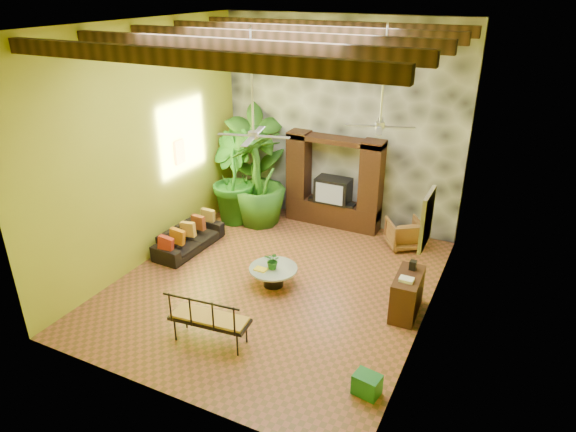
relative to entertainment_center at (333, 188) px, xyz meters
The scene contains 23 objects.
ground 3.28m from the entertainment_center, 90.00° to the right, with size 7.00×7.00×0.00m, color brown.
ceiling 5.11m from the entertainment_center, 90.00° to the right, with size 6.00×7.00×0.02m, color silver.
back_wall 1.58m from the entertainment_center, 90.00° to the left, with size 6.00×0.02×5.00m, color #ABB429.
left_wall 4.60m from the entertainment_center, 133.73° to the right, with size 0.02×7.00×5.00m, color #ABB429.
right_wall 4.60m from the entertainment_center, 46.27° to the right, with size 0.02×7.00×5.00m, color #ABB429.
stone_accent_wall 1.56m from the entertainment_center, 90.00° to the left, with size 5.98×0.10×4.98m, color #33343A.
ceiling_beams 4.94m from the entertainment_center, 90.00° to the right, with size 5.95×5.36×0.22m.
entertainment_center is the anchor object (origin of this frame).
ceiling_fan_front 4.30m from the entertainment_center, 93.24° to the right, with size 1.28×1.28×1.86m.
ceiling_fan_back 3.50m from the entertainment_center, 50.43° to the right, with size 1.28×1.28×1.86m.
wall_art_mask 3.82m from the entertainment_center, 144.18° to the right, with size 0.06×0.32×0.55m, color gold.
wall_art_painting 4.95m from the entertainment_center, 51.61° to the right, with size 0.06×0.70×0.90m, color #254C8A.
sofa 3.73m from the entertainment_center, 132.35° to the right, with size 1.84×0.72×0.54m, color black.
wicker_armchair 2.08m from the entertainment_center, 12.45° to the right, with size 0.72×0.74×0.68m, color olive.
tall_plant_a 2.12m from the entertainment_center, behind, with size 1.51×1.02×2.87m, color #285D18.
tall_plant_b 2.57m from the entertainment_center, 159.42° to the right, with size 1.28×1.03×2.33m, color #1F6119.
tall_plant_c 1.87m from the entertainment_center, 156.03° to the right, with size 1.33×1.33×2.38m, color #2A6219.
coffee_table 3.31m from the entertainment_center, 90.11° to the right, with size 0.98×0.98×0.40m.
centerpiece_plant 3.28m from the entertainment_center, 89.84° to the right, with size 0.33×0.29×0.37m, color #1D5917.
yellow_tray 3.46m from the entertainment_center, 93.21° to the right, with size 0.25×0.18×0.03m, color yellow.
iron_bench 5.39m from the entertainment_center, 91.47° to the right, with size 1.42×0.65×0.57m.
side_console 4.04m from the entertainment_center, 48.51° to the right, with size 0.45×1.00×0.80m, color #311A0F.
green_bin 5.98m from the entertainment_center, 63.43° to the right, with size 0.39×0.29×0.34m, color #217C32.
Camera 1 is at (4.18, -7.97, 5.67)m, focal length 32.00 mm.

